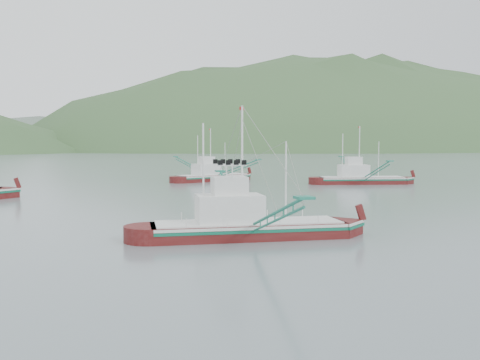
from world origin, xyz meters
name	(u,v)px	position (x,y,z in m)	size (l,w,h in m)	color
ground	(265,229)	(0.00, 0.00, 0.00)	(1200.00, 1200.00, 0.00)	slate
main_boat	(246,216)	(-2.52, -2.96, 1.44)	(13.06, 23.04, 9.36)	#4D0D0C
bg_boat_far	(212,170)	(9.16, 49.20, 1.85)	(13.13, 22.24, 9.35)	#4D0D0C
bg_boat_right	(361,173)	(29.26, 36.08, 1.72)	(13.50, 23.28, 9.57)	#4D0D0C
headland_right	(340,150)	(240.00, 430.00, 0.00)	(684.00, 432.00, 306.00)	#36582D
ridge_distant	(109,149)	(30.00, 560.00, 0.00)	(960.00, 400.00, 240.00)	slate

